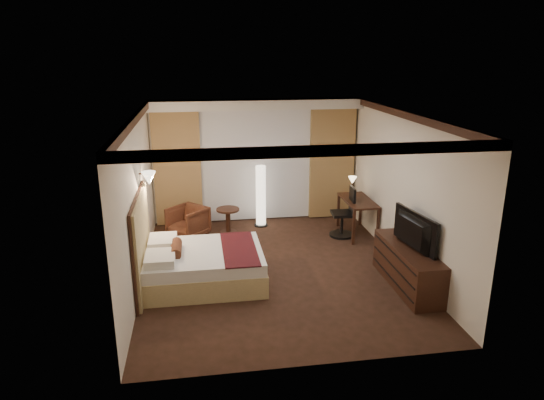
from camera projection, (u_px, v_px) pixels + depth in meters
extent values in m
cube|color=black|center=(276.00, 269.00, 8.49)|extent=(4.50, 5.50, 0.01)
cube|color=white|center=(276.00, 114.00, 7.70)|extent=(4.50, 5.50, 0.01)
cube|color=white|center=(256.00, 160.00, 10.69)|extent=(4.50, 0.02, 2.70)
cube|color=white|center=(137.00, 202.00, 7.76)|extent=(0.02, 5.50, 2.70)
cube|color=white|center=(403.00, 190.00, 8.42)|extent=(0.02, 5.50, 2.70)
cube|color=white|center=(256.00, 104.00, 10.09)|extent=(4.50, 0.50, 0.20)
cube|color=silver|center=(256.00, 166.00, 10.64)|extent=(2.48, 0.04, 2.45)
cube|color=#A97B4D|center=(177.00, 169.00, 10.34)|extent=(1.00, 0.14, 2.45)
cube|color=#A97B4D|center=(332.00, 164.00, 10.84)|extent=(1.00, 0.14, 2.45)
imported|color=#4A2016|center=(188.00, 220.00, 9.92)|extent=(0.92, 0.92, 0.69)
imported|color=black|center=(409.00, 228.00, 7.59)|extent=(0.81, 1.21, 0.15)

